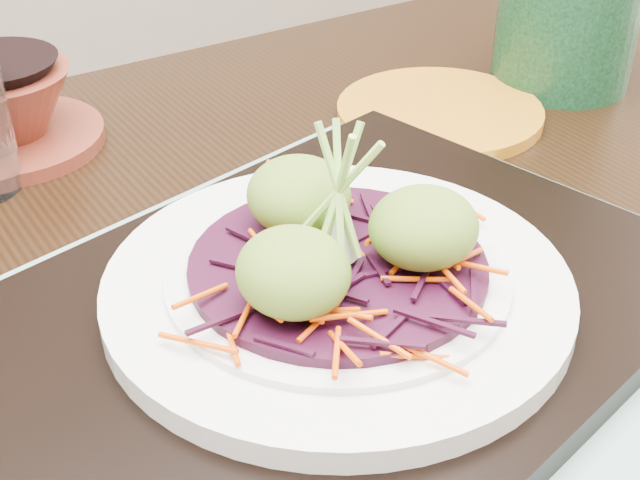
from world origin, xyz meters
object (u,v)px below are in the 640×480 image
serving_tray (337,310)px  white_plate (337,285)px  green_jar (569,6)px  yellow_plate (439,112)px  dining_table (260,439)px  terracotta_bowl_set (4,113)px

serving_tray → white_plate: (-0.00, 0.00, 0.02)m
green_jar → serving_tray: bearing=-151.2°
serving_tray → yellow_plate: serving_tray is taller
dining_table → green_jar: size_ratio=8.77×
white_plate → yellow_plate: (0.24, 0.21, -0.03)m
dining_table → serving_tray: bearing=-45.6°
dining_table → white_plate: 0.15m
white_plate → terracotta_bowl_set: (-0.11, 0.35, -0.00)m
white_plate → terracotta_bowl_set: terracotta_bowl_set is taller
dining_table → terracotta_bowl_set: 0.35m
yellow_plate → serving_tray: bearing=-138.9°
serving_tray → terracotta_bowl_set: (-0.11, 0.35, 0.02)m
dining_table → terracotta_bowl_set: (-0.07, 0.31, 0.14)m
dining_table → white_plate: bearing=-45.6°
dining_table → terracotta_bowl_set: size_ratio=6.54×
serving_tray → white_plate: white_plate is taller
terracotta_bowl_set → green_jar: 0.51m
yellow_plate → terracotta_bowl_set: bearing=157.3°
terracotta_bowl_set → dining_table: bearing=-77.9°
dining_table → yellow_plate: size_ratio=7.25×
terracotta_bowl_set → serving_tray: bearing=-73.2°
dining_table → terracotta_bowl_set: terracotta_bowl_set is taller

